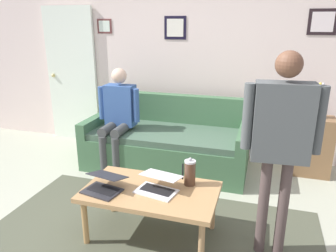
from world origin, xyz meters
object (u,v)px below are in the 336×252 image
(couch, at_px, (168,143))
(person_standing, at_px, (281,132))
(french_press, at_px, (190,173))
(flower_vase, at_px, (319,107))
(laptop_center, at_px, (104,185))
(coffee_table, at_px, (151,195))
(interior_door, at_px, (72,76))
(person_seated, at_px, (118,113))
(laptop_left, at_px, (158,186))
(side_shelf, at_px, (313,146))

(couch, xyz_separation_m, person_standing, (-1.30, 1.40, 0.75))
(french_press, distance_m, person_standing, 0.86)
(french_press, relative_size, flower_vase, 0.60)
(french_press, bearing_deg, laptop_center, 24.74)
(couch, xyz_separation_m, coffee_table, (-0.30, 1.48, 0.11))
(interior_door, relative_size, french_press, 8.00)
(couch, relative_size, laptop_center, 5.78)
(flower_vase, height_order, person_seated, person_seated)
(interior_door, relative_size, person_seated, 1.60)
(interior_door, bearing_deg, laptop_left, 135.59)
(coffee_table, height_order, person_seated, person_seated)
(side_shelf, bearing_deg, person_standing, 73.69)
(side_shelf, xyz_separation_m, person_seated, (2.37, 0.50, 0.36))
(person_standing, xyz_separation_m, person_seated, (1.88, -1.17, -0.32))
(coffee_table, xyz_separation_m, laptop_center, (0.37, 0.12, 0.09))
(person_seated, bearing_deg, couch, -158.66)
(laptop_left, xyz_separation_m, person_standing, (-0.94, -0.07, 0.55))
(couch, bearing_deg, interior_door, -18.30)
(coffee_table, distance_m, laptop_center, 0.40)
(coffee_table, distance_m, person_seated, 1.57)
(coffee_table, xyz_separation_m, person_seated, (0.88, -1.25, 0.32))
(laptop_left, distance_m, person_seated, 1.58)
(laptop_center, xyz_separation_m, person_seated, (0.51, -1.38, 0.23))
(laptop_left, height_order, side_shelf, side_shelf)
(interior_door, bearing_deg, couch, 161.70)
(interior_door, distance_m, laptop_center, 2.78)
(couch, height_order, laptop_left, couch)
(couch, distance_m, french_press, 1.45)
(coffee_table, relative_size, person_seated, 0.89)
(interior_door, relative_size, flower_vase, 4.80)
(interior_door, distance_m, flower_vase, 3.53)
(side_shelf, bearing_deg, coffee_table, 49.65)
(person_standing, bearing_deg, interior_door, -33.08)
(person_standing, relative_size, person_seated, 1.28)
(coffee_table, xyz_separation_m, laptop_left, (-0.06, -0.01, 0.09))
(interior_door, distance_m, laptop_left, 2.97)
(person_standing, bearing_deg, laptop_center, 8.49)
(coffee_table, distance_m, french_press, 0.39)
(interior_door, bearing_deg, person_standing, 146.92)
(side_shelf, bearing_deg, interior_door, -4.87)
(coffee_table, relative_size, side_shelf, 1.56)
(laptop_left, xyz_separation_m, side_shelf, (-1.42, -1.74, -0.14))
(interior_door, xyz_separation_m, side_shelf, (-3.51, 0.30, -0.66))
(interior_door, bearing_deg, side_shelf, 175.13)
(couch, xyz_separation_m, french_press, (-0.60, 1.30, 0.27))
(interior_door, distance_m, french_press, 3.01)
(couch, height_order, person_seated, person_seated)
(laptop_center, bearing_deg, person_standing, -171.51)
(french_press, relative_size, side_shelf, 0.35)
(couch, xyz_separation_m, laptop_left, (-0.36, 1.47, 0.20))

